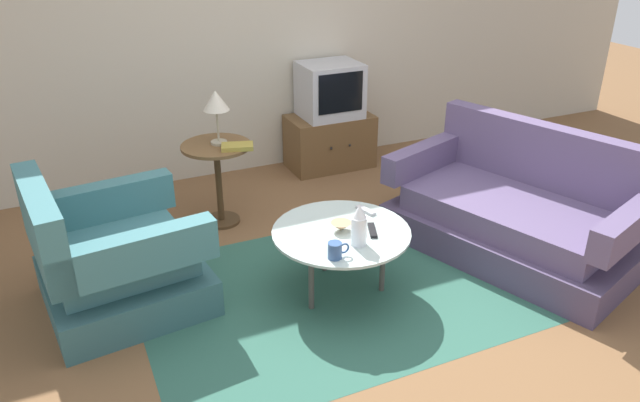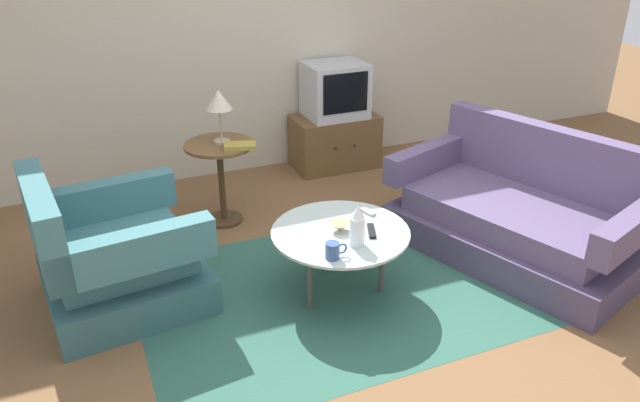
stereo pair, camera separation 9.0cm
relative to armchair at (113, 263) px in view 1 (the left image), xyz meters
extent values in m
plane|color=brown|center=(1.48, -0.53, -0.31)|extent=(16.00, 16.00, 0.00)
cube|color=#BCB29E|center=(1.48, 1.85, 1.04)|extent=(9.00, 0.12, 2.70)
cube|color=#2D5B4C|center=(1.35, -0.44, -0.30)|extent=(2.56, 1.76, 0.00)
cube|color=#325C60|center=(0.06, 0.01, -0.19)|extent=(1.04, 1.02, 0.24)
cube|color=#3D7075|center=(0.06, 0.01, 0.02)|extent=(0.87, 0.73, 0.18)
cube|color=#3D7075|center=(-0.34, -0.04, 0.35)|extent=(0.25, 0.93, 0.47)
cube|color=#3D7075|center=(0.10, -0.38, 0.24)|extent=(0.95, 0.25, 0.24)
cube|color=#3D7075|center=(0.01, 0.39, 0.24)|extent=(0.95, 0.25, 0.24)
cube|color=#4B3E5C|center=(2.67, -0.50, -0.19)|extent=(1.43, 1.90, 0.24)
cube|color=#5B4C70|center=(2.67, -0.50, 0.02)|extent=(1.20, 1.59, 0.18)
cube|color=#5B4C70|center=(3.04, -0.37, 0.34)|extent=(0.70, 1.64, 0.46)
cube|color=#5B4C70|center=(2.41, 0.23, 0.22)|extent=(0.91, 0.44, 0.21)
cube|color=#5B4C70|center=(2.93, -1.23, 0.22)|extent=(0.91, 0.44, 0.21)
cylinder|color=#B2C6C1|center=(1.35, -0.44, 0.13)|extent=(0.88, 0.88, 0.02)
cylinder|color=#4C4742|center=(1.36, -0.17, -0.09)|extent=(0.04, 0.04, 0.43)
cylinder|color=#4C4742|center=(1.09, -0.55, -0.09)|extent=(0.04, 0.04, 0.43)
cylinder|color=#4C4742|center=(1.59, -0.55, -0.09)|extent=(0.04, 0.04, 0.43)
cylinder|color=brown|center=(0.91, 0.82, 0.34)|extent=(0.53, 0.53, 0.02)
cylinder|color=#47311C|center=(0.91, 0.82, 0.01)|extent=(0.05, 0.05, 0.63)
cylinder|color=#47311C|center=(0.91, 0.82, -0.29)|extent=(0.29, 0.29, 0.02)
cube|color=brown|center=(2.19, 1.52, -0.05)|extent=(0.79, 0.45, 0.50)
sphere|color=black|center=(2.10, 1.28, -0.03)|extent=(0.02, 0.02, 0.02)
sphere|color=black|center=(2.29, 1.28, -0.03)|extent=(0.02, 0.02, 0.02)
cube|color=#B7B7BC|center=(2.19, 1.53, 0.45)|extent=(0.54, 0.45, 0.50)
cube|color=black|center=(2.19, 1.30, 0.48)|extent=(0.43, 0.01, 0.36)
cylinder|color=#9E937A|center=(0.93, 0.83, 0.36)|extent=(0.12, 0.12, 0.02)
cylinder|color=#9E937A|center=(0.93, 0.83, 0.50)|extent=(0.02, 0.02, 0.24)
cone|color=beige|center=(0.93, 0.83, 0.69)|extent=(0.20, 0.20, 0.15)
cylinder|color=white|center=(1.36, -0.64, 0.23)|extent=(0.10, 0.10, 0.18)
cone|color=white|center=(1.36, -0.64, 0.37)|extent=(0.09, 0.09, 0.08)
cylinder|color=#335184|center=(1.17, -0.72, 0.19)|extent=(0.08, 0.08, 0.10)
torus|color=#335184|center=(1.23, -0.72, 0.19)|extent=(0.07, 0.01, 0.07)
cone|color=tan|center=(1.35, -0.44, 0.17)|extent=(0.13, 0.13, 0.06)
cube|color=black|center=(1.52, -0.54, 0.15)|extent=(0.10, 0.18, 0.02)
cube|color=#B2B2B7|center=(1.61, -0.28, 0.15)|extent=(0.08, 0.16, 0.02)
cube|color=olive|center=(1.03, 0.67, 0.37)|extent=(0.26, 0.20, 0.03)
camera|label=1|loc=(-0.17, -3.46, 1.99)|focal=34.38mm
camera|label=2|loc=(-0.09, -3.50, 1.99)|focal=34.38mm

